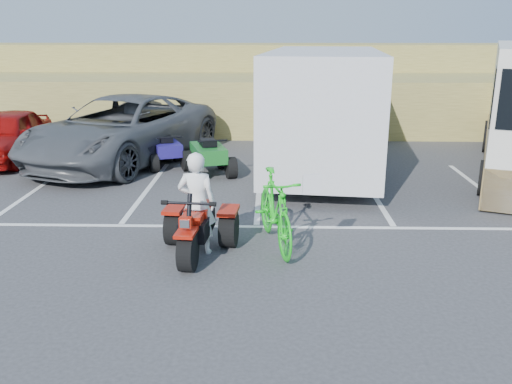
{
  "coord_description": "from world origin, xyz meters",
  "views": [
    {
      "loc": [
        0.24,
        -7.58,
        3.72
      ],
      "look_at": [
        0.01,
        1.46,
        1.0
      ],
      "focal_mm": 38.0,
      "sensor_mm": 36.0,
      "label": 1
    }
  ],
  "objects_px": {
    "red_car": "(5,135)",
    "green_dirt_bike": "(275,210)",
    "red_trike_atv": "(197,255)",
    "rider": "(197,203)",
    "quad_atv_blue": "(167,167)",
    "cargo_trailer": "(323,108)",
    "grey_pickup": "(122,130)",
    "quad_atv_green": "(209,174)"
  },
  "relations": [
    {
      "from": "red_car",
      "to": "green_dirt_bike",
      "type": "bearing_deg",
      "value": -43.09
    },
    {
      "from": "red_trike_atv",
      "to": "green_dirt_bike",
      "type": "distance_m",
      "value": 1.58
    },
    {
      "from": "rider",
      "to": "red_car",
      "type": "height_order",
      "value": "rider"
    },
    {
      "from": "red_trike_atv",
      "to": "rider",
      "type": "relative_size",
      "value": 0.97
    },
    {
      "from": "quad_atv_blue",
      "to": "cargo_trailer",
      "type": "bearing_deg",
      "value": -27.46
    },
    {
      "from": "rider",
      "to": "green_dirt_bike",
      "type": "xyz_separation_m",
      "value": [
        1.33,
        0.34,
        -0.22
      ]
    },
    {
      "from": "red_trike_atv",
      "to": "rider",
      "type": "distance_m",
      "value": 0.9
    },
    {
      "from": "green_dirt_bike",
      "to": "cargo_trailer",
      "type": "relative_size",
      "value": 0.31
    },
    {
      "from": "grey_pickup",
      "to": "quad_atv_green",
      "type": "distance_m",
      "value": 3.16
    },
    {
      "from": "rider",
      "to": "red_trike_atv",
      "type": "bearing_deg",
      "value": 90.0
    },
    {
      "from": "red_trike_atv",
      "to": "quad_atv_green",
      "type": "xyz_separation_m",
      "value": [
        -0.38,
        5.41,
        0.0
      ]
    },
    {
      "from": "rider",
      "to": "quad_atv_blue",
      "type": "relative_size",
      "value": 1.21
    },
    {
      "from": "red_car",
      "to": "cargo_trailer",
      "type": "relative_size",
      "value": 0.6
    },
    {
      "from": "grey_pickup",
      "to": "green_dirt_bike",
      "type": "bearing_deg",
      "value": -34.88
    },
    {
      "from": "rider",
      "to": "quad_atv_blue",
      "type": "height_order",
      "value": "rider"
    },
    {
      "from": "grey_pickup",
      "to": "quad_atv_green",
      "type": "bearing_deg",
      "value": -7.85
    },
    {
      "from": "rider",
      "to": "cargo_trailer",
      "type": "distance_m",
      "value": 6.35
    },
    {
      "from": "red_car",
      "to": "quad_atv_green",
      "type": "xyz_separation_m",
      "value": [
        6.15,
        -1.55,
        -0.73
      ]
    },
    {
      "from": "cargo_trailer",
      "to": "quad_atv_blue",
      "type": "xyz_separation_m",
      "value": [
        -4.32,
        0.38,
        -1.73
      ]
    },
    {
      "from": "cargo_trailer",
      "to": "quad_atv_blue",
      "type": "height_order",
      "value": "cargo_trailer"
    },
    {
      "from": "quad_atv_blue",
      "to": "grey_pickup",
      "type": "bearing_deg",
      "value": 133.65
    },
    {
      "from": "green_dirt_bike",
      "to": "quad_atv_blue",
      "type": "distance_m",
      "value": 6.53
    },
    {
      "from": "green_dirt_bike",
      "to": "red_car",
      "type": "height_order",
      "value": "red_car"
    },
    {
      "from": "rider",
      "to": "cargo_trailer",
      "type": "height_order",
      "value": "cargo_trailer"
    },
    {
      "from": "rider",
      "to": "green_dirt_bike",
      "type": "relative_size",
      "value": 0.79
    },
    {
      "from": "red_trike_atv",
      "to": "grey_pickup",
      "type": "xyz_separation_m",
      "value": [
        -3.03,
        6.84,
        0.94
      ]
    },
    {
      "from": "red_trike_atv",
      "to": "quad_atv_green",
      "type": "height_order",
      "value": "red_trike_atv"
    },
    {
      "from": "cargo_trailer",
      "to": "red_car",
      "type": "bearing_deg",
      "value": 179.68
    },
    {
      "from": "red_car",
      "to": "quad_atv_blue",
      "type": "bearing_deg",
      "value": -12.05
    },
    {
      "from": "quad_atv_green",
      "to": "quad_atv_blue",
      "type": "bearing_deg",
      "value": 129.68
    },
    {
      "from": "red_trike_atv",
      "to": "grey_pickup",
      "type": "distance_m",
      "value": 7.54
    },
    {
      "from": "rider",
      "to": "grey_pickup",
      "type": "bearing_deg",
      "value": -60.62
    },
    {
      "from": "quad_atv_green",
      "to": "green_dirt_bike",
      "type": "bearing_deg",
      "value": -88.13
    },
    {
      "from": "green_dirt_bike",
      "to": "grey_pickup",
      "type": "bearing_deg",
      "value": 111.56
    },
    {
      "from": "rider",
      "to": "quad_atv_blue",
      "type": "xyz_separation_m",
      "value": [
        -1.68,
        6.09,
        -0.89
      ]
    },
    {
      "from": "grey_pickup",
      "to": "red_trike_atv",
      "type": "bearing_deg",
      "value": -45.54
    },
    {
      "from": "rider",
      "to": "red_car",
      "type": "relative_size",
      "value": 0.41
    },
    {
      "from": "green_dirt_bike",
      "to": "quad_atv_green",
      "type": "distance_m",
      "value": 5.26
    },
    {
      "from": "green_dirt_bike",
      "to": "red_car",
      "type": "xyz_separation_m",
      "value": [
        -7.87,
        6.47,
        0.06
      ]
    },
    {
      "from": "grey_pickup",
      "to": "cargo_trailer",
      "type": "distance_m",
      "value": 5.82
    },
    {
      "from": "green_dirt_bike",
      "to": "grey_pickup",
      "type": "xyz_separation_m",
      "value": [
        -4.37,
        6.36,
        0.27
      ]
    },
    {
      "from": "red_trike_atv",
      "to": "rider",
      "type": "bearing_deg",
      "value": 90.0
    }
  ]
}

